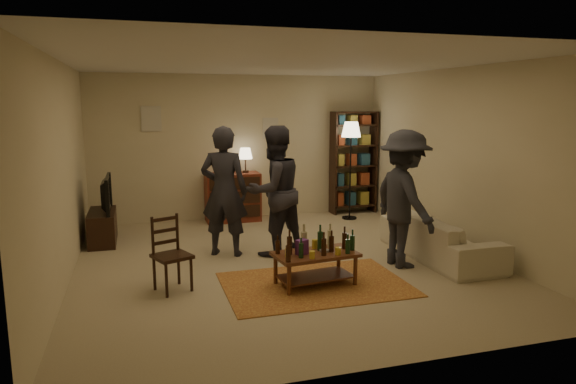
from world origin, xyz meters
name	(u,v)px	position (x,y,z in m)	size (l,w,h in m)	color
floor	(283,262)	(0.00, 0.00, 0.00)	(6.00, 6.00, 0.00)	#C6B793
room_shell	(205,123)	(-0.65, 2.98, 1.81)	(6.00, 6.00, 6.00)	beige
rug	(315,284)	(0.13, -0.97, 0.01)	(2.20, 1.50, 0.01)	#9B4322
coffee_table	(315,255)	(0.12, -0.97, 0.38)	(1.04, 0.65, 0.74)	brown
dining_chair	(170,251)	(-1.56, -0.62, 0.47)	(0.51, 0.51, 0.90)	black
tv_stand	(102,219)	(-2.44, 1.80, 0.38)	(0.40, 1.00, 1.06)	black
dresser	(233,196)	(-0.19, 2.71, 0.48)	(1.00, 0.50, 1.36)	maroon
bookshelf	(353,161)	(2.25, 2.78, 1.03)	(0.90, 0.34, 2.02)	black
floor_lamp	(351,136)	(1.96, 2.26, 1.56)	(0.36, 0.36, 1.84)	black
sofa	(439,237)	(2.20, -0.40, 0.30)	(2.08, 0.81, 0.61)	beige
person_left	(224,191)	(-0.70, 0.60, 0.93)	(0.68, 0.45, 1.87)	#23232A
person_right	(274,191)	(-0.01, 0.43, 0.93)	(0.91, 0.71, 1.87)	#2A2931
person_by_sofa	(404,199)	(1.51, -0.58, 0.92)	(1.19, 0.68, 1.84)	#282A31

